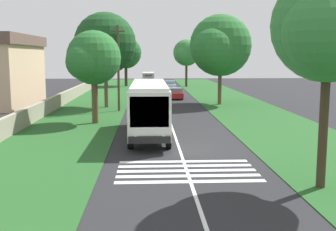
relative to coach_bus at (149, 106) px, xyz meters
The scene contains 19 objects.
ground 5.16m from the coach_bus, 157.47° to the right, with size 160.00×160.00×0.00m, color #262628.
grass_verge_left 12.61m from the coach_bus, 30.98° to the left, with size 120.00×8.00×0.04m, color #235623.
grass_verge_right 14.77m from the coach_bus, 43.17° to the right, with size 120.00×8.00×0.04m, color #235623.
centre_line 11.02m from the coach_bus, ahead, with size 110.00×0.16×0.01m, color silver.
coach_bus is the anchor object (origin of this frame).
zebra_crossing 9.39m from the coach_bus, 168.65° to the right, with size 4.05×6.80×0.01m.
trailing_car_0 18.12m from the coach_bus, ahead, with size 4.30×1.78×1.43m.
trailing_car_1 26.06m from the coach_bus, ahead, with size 4.30×1.78×1.43m.
trailing_car_2 34.38m from the coach_bus, ahead, with size 4.30×1.78×1.43m.
trailing_car_3 41.59m from the coach_bus, ahead, with size 4.30×1.78×1.43m.
trailing_minibus_0 49.25m from the coach_bus, ahead, with size 6.00×2.14×2.53m.
roadside_tree_left_0 49.53m from the coach_bus, ahead, with size 7.14×5.74×8.96m.
roadside_tree_left_1 17.99m from the coach_bus, 15.76° to the left, with size 7.28×6.57×10.14m.
roadside_tree_left_2 8.12m from the coach_bus, 37.50° to the left, with size 5.42×4.42×7.59m.
roadside_tree_right_0 14.57m from the coach_bus, 149.24° to the right, with size 5.57×4.62×9.05m.
roadside_tree_right_1 21.07m from the coach_bus, 22.67° to the right, with size 8.91×7.00×10.19m.
roadside_tree_right_2 47.97m from the coach_bus, ahead, with size 5.83×4.78×8.49m.
utility_pole 14.00m from the coach_bus, 12.62° to the left, with size 0.24×1.40×8.53m.
roadside_wall 18.53m from the coach_bus, 32.04° to the left, with size 70.00×0.40×1.39m, color #9E937F.
Camera 1 is at (-24.44, 1.86, 5.56)m, focal length 44.81 mm.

